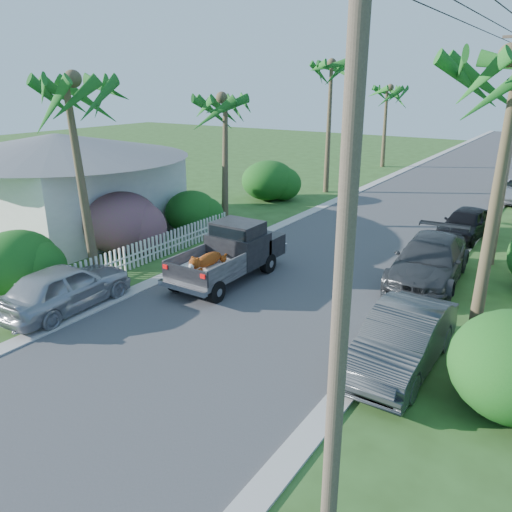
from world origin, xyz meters
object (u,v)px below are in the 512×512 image
Objects in this scene: parked_car_rn at (402,340)px; palm_l_a at (70,81)px; parked_car_rm at (429,261)px; palm_l_c at (332,64)px; palm_l_d at (388,88)px; palm_l_b at (224,99)px; utility_pole_a at (344,265)px; house_left at (61,186)px; parked_car_ln at (65,287)px; pickup_truck at (234,251)px; parked_car_rf at (466,224)px; utility_pole_b at (509,148)px.

parked_car_rn is 12.79m from palm_l_a.
parked_car_rm is at bearing 33.16° from palm_l_a.
palm_l_c is 1.19× the size of palm_l_d.
palm_l_b is (-0.60, 9.00, -0.79)m from palm_l_a.
palm_l_a is 0.91× the size of utility_pole_a.
palm_l_c is 1.02× the size of house_left.
parked_car_ln is 0.60× the size of palm_l_b.
palm_l_b is at bearing 128.70° from pickup_truck.
utility_pole_a is at bearing -46.63° from pickup_truck.
parked_car_ln is at bearing -87.40° from palm_l_d.
house_left is 20.81m from utility_pole_a.
palm_l_b is 0.82× the size of utility_pole_a.
palm_l_a is (-10.20, -6.67, 6.12)m from parked_car_rm.
parked_car_rf is at bearing -59.76° from palm_l_d.
palm_l_c is at bearing 103.57° from pickup_truck.
utility_pole_a reaches higher than palm_l_d.
palm_l_b is at bearing -175.39° from utility_pole_b.
palm_l_c is (0.80, 10.00, 1.77)m from palm_l_b.
palm_l_d is at bearing 126.23° from parked_car_rf.
palm_l_c reaches higher than parked_car_rf.
parked_car_rm is 12.27m from palm_l_b.
parked_car_rn is (7.20, -2.80, -0.24)m from pickup_truck.
parked_car_rf is 19.28m from house_left.
palm_l_d is at bearing -90.21° from parked_car_ln.
parked_car_ln is 0.58× the size of palm_l_d.
palm_l_d reaches higher than pickup_truck.
palm_l_d is (-0.50, 12.00, -1.47)m from palm_l_c.
palm_l_b is at bearing -83.50° from parked_car_ln.
utility_pole_b is at bearing -60.05° from palm_l_d.
palm_l_c is at bearing -90.08° from parked_car_ln.
utility_pole_b is at bearing 17.88° from house_left.
palm_l_c is 12.10m from palm_l_d.
pickup_truck is 10.88m from house_left.
palm_l_a is at bearing -61.62° from parked_car_ln.
parked_car_rf is 0.54× the size of palm_l_d.
parked_car_rn is 18.39m from house_left.
utility_pole_a is (7.80, -8.26, 3.59)m from pickup_truck.
utility_pole_b is (7.80, 6.74, 3.59)m from pickup_truck.
parked_car_rm is 6.41m from parked_car_rf.
pickup_truck is 0.57× the size of utility_pole_a.
parked_car_rm is 0.72× the size of palm_l_d.
parked_car_rm is 0.62× the size of utility_pole_b.
parked_car_rm is at bearing -115.59° from utility_pole_b.
parked_car_rn is at bearing 96.27° from utility_pole_a.
palm_l_a is (-4.00, -3.26, 5.92)m from pickup_truck.
parked_car_rm is 0.62× the size of utility_pole_a.
parked_car_rm is 0.61× the size of palm_l_c.
parked_car_rn is 33.12m from palm_l_d.
parked_car_ln is at bearing -140.19° from parked_car_rm.
pickup_truck is 7.73m from parked_car_rn.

